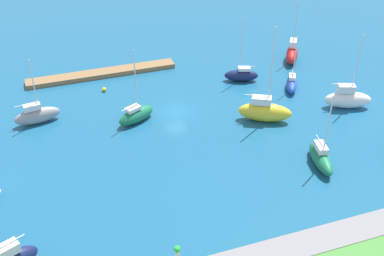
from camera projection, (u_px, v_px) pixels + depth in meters
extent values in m
plane|color=#19567F|center=(176.00, 112.00, 64.75)|extent=(160.00, 160.00, 0.00)
cube|color=olive|center=(102.00, 73.00, 73.72)|extent=(22.55, 2.40, 0.69)
sphere|color=green|center=(177.00, 249.00, 37.82)|extent=(0.56, 0.56, 0.56)
ellipsoid|color=#2347B2|center=(292.00, 84.00, 69.72)|extent=(3.58, 4.96, 1.60)
cube|color=silver|center=(292.00, 77.00, 69.48)|extent=(1.60, 1.95, 0.47)
cylinder|color=silver|center=(295.00, 59.00, 67.28)|extent=(0.12, 0.12, 6.64)
cylinder|color=silver|center=(293.00, 73.00, 69.56)|extent=(1.00, 1.76, 0.09)
ellipsoid|color=#141E4C|center=(241.00, 76.00, 71.93)|extent=(5.30, 3.36, 1.75)
cube|color=silver|center=(244.00, 69.00, 71.32)|extent=(2.05, 1.60, 0.49)
cylinder|color=silver|center=(241.00, 45.00, 69.29)|extent=(0.12, 0.12, 8.01)
cylinder|color=silver|center=(248.00, 66.00, 71.09)|extent=(2.16, 0.88, 0.10)
ellipsoid|color=#19724C|center=(136.00, 115.00, 62.24)|extent=(5.67, 4.00, 1.87)
cube|color=silver|center=(133.00, 109.00, 61.35)|extent=(2.23, 1.85, 0.47)
cylinder|color=silver|center=(135.00, 80.00, 59.70)|extent=(0.13, 0.13, 8.09)
cylinder|color=silver|center=(129.00, 108.00, 60.82)|extent=(2.31, 1.17, 0.10)
ellipsoid|color=gray|center=(37.00, 116.00, 61.95)|extent=(5.99, 2.43, 2.07)
cube|color=silver|center=(32.00, 107.00, 61.01)|extent=(2.21, 1.27, 0.76)
cylinder|color=silver|center=(34.00, 85.00, 59.67)|extent=(0.14, 0.14, 6.76)
cylinder|color=silver|center=(26.00, 105.00, 60.47)|extent=(2.81, 0.50, 0.11)
ellipsoid|color=red|center=(292.00, 54.00, 77.71)|extent=(4.74, 6.06, 2.37)
cube|color=silver|center=(293.00, 43.00, 77.19)|extent=(2.07, 2.41, 1.01)
cylinder|color=silver|center=(295.00, 25.00, 74.75)|extent=(0.14, 0.14, 7.64)
cylinder|color=silver|center=(294.00, 38.00, 77.26)|extent=(1.48, 2.26, 0.12)
ellipsoid|color=yellow|center=(265.00, 112.00, 62.25)|extent=(7.04, 5.11, 2.54)
cube|color=silver|center=(262.00, 100.00, 61.39)|extent=(2.78, 2.29, 0.91)
cylinder|color=silver|center=(272.00, 67.00, 58.72)|extent=(0.16, 0.16, 10.33)
cylinder|color=silver|center=(257.00, 96.00, 61.14)|extent=(2.75, 1.55, 0.13)
cube|color=silver|center=(6.00, 250.00, 40.40)|extent=(2.46, 1.88, 0.94)
cylinder|color=silver|center=(10.00, 242.00, 40.35)|extent=(2.43, 1.12, 0.12)
ellipsoid|color=#19724C|center=(321.00, 159.00, 54.46)|extent=(3.01, 6.23, 1.77)
cube|color=silver|center=(321.00, 147.00, 54.20)|extent=(1.50, 2.33, 0.67)
cylinder|color=silver|center=(328.00, 126.00, 51.73)|extent=(0.14, 0.14, 7.37)
cylinder|color=silver|center=(320.00, 141.00, 54.35)|extent=(0.67, 2.53, 0.11)
ellipsoid|color=white|center=(348.00, 100.00, 65.15)|extent=(6.55, 4.06, 2.36)
cube|color=silver|center=(346.00, 89.00, 64.24)|extent=(2.53, 1.91, 1.04)
cylinder|color=silver|center=(357.00, 65.00, 62.31)|extent=(0.15, 0.15, 8.09)
cylinder|color=silver|center=(343.00, 84.00, 63.89)|extent=(2.67, 1.10, 0.12)
sphere|color=yellow|center=(104.00, 89.00, 69.45)|extent=(0.62, 0.62, 0.62)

